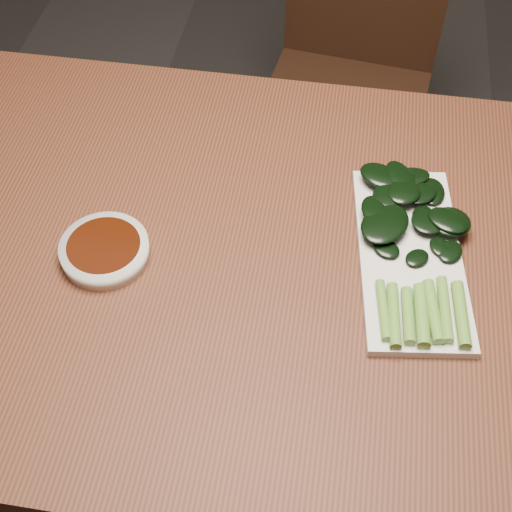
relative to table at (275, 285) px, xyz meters
name	(u,v)px	position (x,y,z in m)	size (l,w,h in m)	color
ground	(269,462)	(0.00, 0.00, -0.68)	(6.00, 6.00, 0.00)	#2C2929
table	(275,285)	(0.00, 0.00, 0.00)	(1.40, 0.80, 0.75)	#4E2616
chair_far	(351,69)	(0.07, 0.80, -0.19)	(0.42, 0.42, 0.89)	black
sauce_bowl	(105,250)	(-0.24, -0.04, 0.09)	(0.13, 0.13, 0.03)	silver
serving_plate	(410,256)	(0.19, 0.02, 0.08)	(0.18, 0.34, 0.01)	silver
gai_lan	(414,235)	(0.19, 0.05, 0.10)	(0.18, 0.33, 0.03)	#609533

